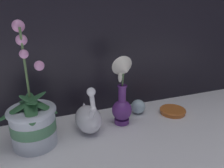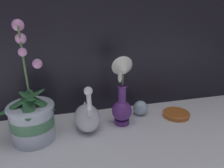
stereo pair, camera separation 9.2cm
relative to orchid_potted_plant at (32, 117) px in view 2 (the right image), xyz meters
name	(u,v)px [view 2 (the right image)]	position (x,y,z in m)	size (l,w,h in m)	color
ground_plane	(118,141)	(0.31, -0.10, -0.10)	(2.80, 2.80, 0.00)	white
orchid_potted_plant	(32,117)	(0.00, 0.00, 0.00)	(0.22, 0.22, 0.46)	#B2BCCC
swan_figurine	(87,116)	(0.21, 0.03, -0.04)	(0.11, 0.19, 0.21)	white
blue_vase	(122,97)	(0.37, 0.02, 0.03)	(0.09, 0.10, 0.31)	#602D7F
glass_sphere	(140,108)	(0.48, 0.09, -0.06)	(0.07, 0.07, 0.07)	silver
amber_dish	(176,114)	(0.64, 0.03, -0.08)	(0.13, 0.13, 0.02)	#C66628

